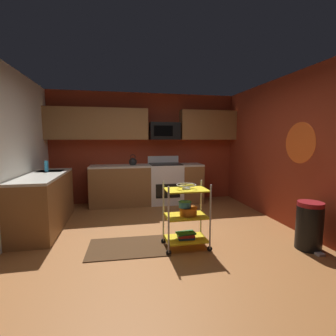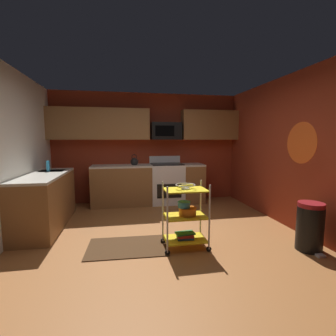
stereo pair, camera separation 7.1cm
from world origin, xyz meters
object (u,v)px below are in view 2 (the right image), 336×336
microwave (166,131)px  mixing_bowl_large (187,211)px  dish_soap_bottle (48,166)px  trash_can (310,227)px  oven_range (167,183)px  rolling_cart (185,216)px  mixing_bowl_small (184,204)px  fruit_bowl (185,186)px  book_stack (185,235)px  kettle (134,162)px

microwave → mixing_bowl_large: microwave is taller
dish_soap_bottle → trash_can: bearing=-27.0°
oven_range → rolling_cart: oven_range is taller
mixing_bowl_small → mixing_bowl_large: bearing=-4.4°
fruit_bowl → trash_can: 1.78m
mixing_bowl_small → trash_can: (1.67, -0.38, -0.29)m
oven_range → microwave: bearing=90.3°
oven_range → trash_can: 3.18m
rolling_cart → trash_can: (1.65, -0.38, -0.13)m
microwave → book_stack: size_ratio=2.58×
dish_soap_bottle → trash_can: (3.83, -1.95, -0.69)m
oven_range → kettle: bearing=-179.7°
mixing_bowl_small → trash_can: 1.73m
fruit_bowl → microwave: bearing=86.0°
oven_range → trash_can: (1.47, -2.82, -0.15)m
book_stack → rolling_cart: bearing=0.0°
microwave → fruit_bowl: (-0.18, -2.54, -0.82)m
oven_range → mixing_bowl_small: (-0.19, -2.44, 0.14)m
oven_range → fruit_bowl: 2.48m
microwave → fruit_bowl: 2.68m
dish_soap_bottle → microwave: bearing=22.4°
oven_range → microwave: microwave is taller
kettle → fruit_bowl: bearing=-76.6°
rolling_cart → trash_can: bearing=-13.0°
microwave → trash_can: 3.55m
rolling_cart → book_stack: bearing=0.0°
microwave → kettle: 1.04m
microwave → book_stack: 2.97m
oven_range → rolling_cart: (-0.18, -2.44, -0.02)m
mixing_bowl_large → mixing_bowl_small: (-0.05, 0.00, 0.10)m
mixing_bowl_large → mixing_bowl_small: mixing_bowl_small is taller
oven_range → microwave: (-0.00, 0.10, 1.22)m
microwave → oven_range: bearing=-89.7°
microwave → book_stack: microwave is taller
rolling_cart → mixing_bowl_large: (0.03, 0.00, 0.07)m
mixing_bowl_small → book_stack: mixing_bowl_small is taller
microwave → mixing_bowl_small: 2.77m
oven_range → kettle: 0.92m
rolling_cart → mixing_bowl_small: (-0.01, 0.00, 0.16)m
rolling_cart → trash_can: 1.70m
microwave → mixing_bowl_small: bearing=-94.3°
fruit_bowl → mixing_bowl_large: 0.36m
microwave → trash_can: (1.47, -2.92, -1.37)m
fruit_bowl → book_stack: size_ratio=1.00×
mixing_bowl_large → kettle: 2.56m
kettle → oven_range: bearing=0.3°
mixing_bowl_small → book_stack: bearing=-13.9°
mixing_bowl_large → kettle: bearing=104.1°
oven_range → dish_soap_bottle: bearing=-159.8°
fruit_bowl → dish_soap_bottle: bearing=144.3°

